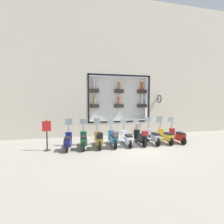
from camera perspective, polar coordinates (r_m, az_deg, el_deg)
The scene contains 12 objects.
ground_plane at distance 9.03m, azimuth 8.78°, elevation -13.20°, with size 120.00×120.00×0.00m, color gray.
building_facade at distance 12.42m, azimuth 2.85°, elevation 16.97°, with size 1.25×36.00×10.76m.
scooter_red_0 at distance 10.82m, azimuth 23.78°, elevation -8.35°, with size 1.79×0.61×1.60m.
scooter_yellow_1 at distance 10.34m, azimuth 19.83°, elevation -8.75°, with size 1.80×0.61×1.69m.
scooter_silver_2 at distance 9.92m, azimuth 15.51°, elevation -9.16°, with size 1.80×0.60×1.60m.
scooter_black_3 at distance 9.49m, azimuth 11.00°, elevation -9.50°, with size 1.80×0.60×1.54m.
scooter_white_4 at distance 9.26m, azimuth 5.82°, elevation -10.05°, with size 1.79×0.60×1.61m.
scooter_teal_5 at distance 8.97m, azimuth 0.56°, elevation -10.06°, with size 1.81×0.60×1.60m.
scooter_olive_6 at distance 8.83m, azimuth -5.02°, elevation -10.39°, with size 1.80×0.61×1.65m.
scooter_green_7 at distance 8.84m, azimuth -10.76°, elevation -10.61°, with size 1.81×0.61×1.62m.
scooter_navy_8 at distance 8.86m, azimuth -16.47°, elevation -10.68°, with size 1.80×0.60×1.66m.
shop_sign_post at distance 8.90m, azimuth -23.58°, elevation -7.77°, with size 0.36×0.45×1.66m.
Camera 1 is at (-8.07, 3.10, 2.59)m, focal length 24.00 mm.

